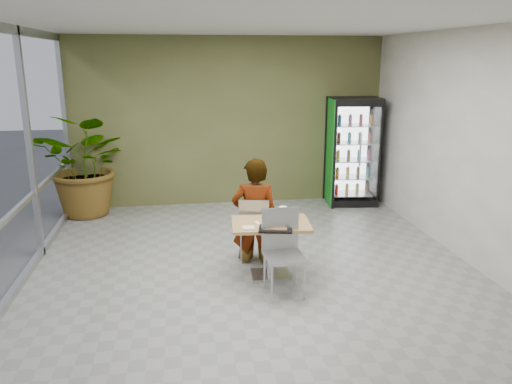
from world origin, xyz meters
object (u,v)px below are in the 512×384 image
at_px(dining_table, 271,238).
at_px(beverage_fridge, 353,151).
at_px(chair_near, 282,244).
at_px(potted_plant, 88,165).
at_px(seated_woman, 255,221).
at_px(cafeteria_tray, 276,229).
at_px(soda_cup, 283,214).
at_px(chair_far, 254,225).

distance_m(dining_table, beverage_fridge, 3.90).
distance_m(chair_near, potted_plant, 4.58).
distance_m(seated_woman, cafeteria_tray, 0.89).
bearing_deg(soda_cup, potted_plant, 133.19).
bearing_deg(soda_cup, seated_woman, 117.82).
xyz_separation_m(soda_cup, beverage_fridge, (2.04, 3.14, 0.19)).
bearing_deg(seated_woman, chair_near, 111.29).
bearing_deg(beverage_fridge, chair_near, -114.06).
bearing_deg(chair_near, seated_woman, 97.67).
distance_m(chair_near, beverage_fridge, 4.22).
relative_size(chair_far, beverage_fridge, 0.45).
relative_size(dining_table, beverage_fridge, 0.50).
bearing_deg(cafeteria_tray, chair_far, 100.10).
distance_m(beverage_fridge, potted_plant, 4.97).
xyz_separation_m(seated_woman, potted_plant, (-2.65, 2.59, 0.34)).
bearing_deg(beverage_fridge, chair_far, -124.80).
relative_size(dining_table, soda_cup, 5.50).
bearing_deg(cafeteria_tray, beverage_fridge, 57.67).
relative_size(soda_cup, beverage_fridge, 0.09).
height_order(chair_near, cafeteria_tray, chair_near).
relative_size(chair_far, potted_plant, 0.50).
relative_size(chair_near, potted_plant, 0.55).
bearing_deg(potted_plant, cafeteria_tray, -51.18).
xyz_separation_m(chair_far, potted_plant, (-2.63, 2.63, 0.39)).
bearing_deg(chair_near, cafeteria_tray, 108.38).
distance_m(chair_far, beverage_fridge, 3.57).
height_order(seated_woman, cafeteria_tray, seated_woman).
distance_m(cafeteria_tray, beverage_fridge, 4.11).
relative_size(soda_cup, cafeteria_tray, 0.46).
bearing_deg(chair_far, soda_cup, 132.75).
distance_m(chair_far, chair_near, 0.98).
height_order(chair_near, potted_plant, potted_plant).
relative_size(chair_far, seated_woman, 0.52).
distance_m(chair_near, cafeteria_tray, 0.21).
bearing_deg(seated_woman, dining_table, 112.51).
xyz_separation_m(cafeteria_tray, potted_plant, (-2.77, 3.45, 0.17)).
bearing_deg(chair_far, dining_table, 115.38).
height_order(chair_far, potted_plant, potted_plant).
relative_size(dining_table, cafeteria_tray, 2.55).
bearing_deg(soda_cup, dining_table, -165.51).
bearing_deg(cafeteria_tray, soda_cup, 64.28).
bearing_deg(soda_cup, chair_far, 121.63).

